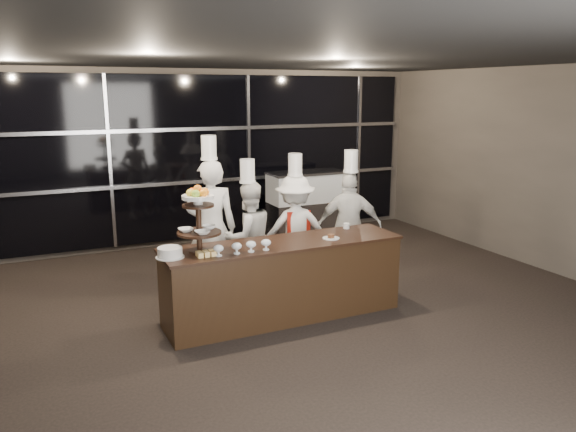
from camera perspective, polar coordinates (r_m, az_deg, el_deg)
name	(u,v)px	position (r m, az deg, el deg)	size (l,w,h in m)	color
room	(321,216)	(5.19, 3.37, -0.04)	(10.00, 10.00, 10.00)	black
window_wall	(183,159)	(9.75, -10.66, 5.74)	(8.60, 0.10, 2.80)	black
buffet_counter	(283,279)	(6.64, -0.46, -6.45)	(2.84, 0.74, 0.92)	black
display_stand	(198,215)	(6.07, -9.09, 0.13)	(0.48, 0.48, 0.74)	black
compotes	(243,246)	(6.07, -4.57, -3.02)	(0.66, 0.11, 0.12)	silver
layer_cake	(170,253)	(6.03, -11.91, -3.66)	(0.30, 0.30, 0.11)	white
pastry_squares	(206,254)	(6.02, -8.34, -3.81)	(0.19, 0.13, 0.05)	#FED37C
small_plate	(331,237)	(6.67, 4.39, -2.18)	(0.20, 0.20, 0.05)	white
chef_cup	(346,226)	(7.17, 5.95, -1.01)	(0.08, 0.08, 0.07)	white
display_case	(307,202)	(10.02, 1.90, 1.40)	(1.37, 0.60, 1.24)	#A5A5AA
chef_a	(211,227)	(7.31, -7.81, -1.06)	(0.75, 0.59, 2.09)	silver
chef_b	(248,236)	(7.42, -4.04, -2.07)	(0.77, 0.63, 1.78)	white
chef_c	(295,228)	(7.78, 0.72, -1.28)	(1.07, 0.75, 1.81)	white
chef_d	(349,225)	(7.92, 6.26, -0.90)	(0.98, 0.75, 1.85)	white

